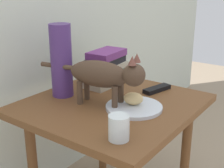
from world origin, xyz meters
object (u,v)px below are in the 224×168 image
plate (134,107)px  book_stack (105,68)px  side_table (112,119)px  green_vase (61,61)px  bread_roll (134,98)px  tv_remote (157,89)px  cat (105,75)px  candle_jar (119,129)px

plate → book_stack: bearing=57.9°
side_table → green_vase: 0.34m
bread_roll → plate: bearing=-141.4°
side_table → book_stack: bearing=44.3°
plate → green_vase: (-0.06, 0.34, 0.15)m
side_table → tv_remote: bearing=-21.4°
book_stack → tv_remote: size_ratio=1.52×
cat → book_stack: 0.27m
side_table → tv_remote: tv_remote is taller
bread_roll → cat: size_ratio=0.17×
side_table → plate: size_ratio=3.08×
bread_roll → candle_jar: size_ratio=0.94×
bread_roll → tv_remote: size_ratio=0.53×
side_table → green_vase: bearing=106.3°
tv_remote → green_vase: bearing=146.5°
book_stack → tv_remote: book_stack is taller
side_table → plate: plate is taller
cat → green_vase: (-0.02, 0.23, 0.03)m
book_stack → green_vase: 0.25m
candle_jar → cat: bearing=45.6°
bread_roll → tv_remote: (0.23, 0.02, -0.03)m
book_stack → candle_jar: size_ratio=2.69×
side_table → book_stack: size_ratio=3.09×
cat → bread_roll: bearing=-63.7°
side_table → candle_jar: (-0.25, -0.21, 0.12)m
book_stack → candle_jar: 0.56m
plate → tv_remote: 0.24m
green_vase → candle_jar: 0.49m
green_vase → tv_remote: size_ratio=2.14×
bread_roll → book_stack: bearing=58.9°
green_vase → candle_jar: size_ratio=3.77×
plate → book_stack: size_ratio=1.00×
tv_remote → candle_jar: bearing=-152.9°
side_table → bread_roll: bread_roll is taller
plate → bread_roll: 0.04m
green_vase → candle_jar: green_vase is taller
cat → candle_jar: 0.31m
plate → tv_remote: bearing=6.1°
book_stack → candle_jar: book_stack is taller
plate → green_vase: bearing=99.3°
plate → cat: (-0.04, 0.11, 0.13)m
side_table → green_vase: green_vase is taller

